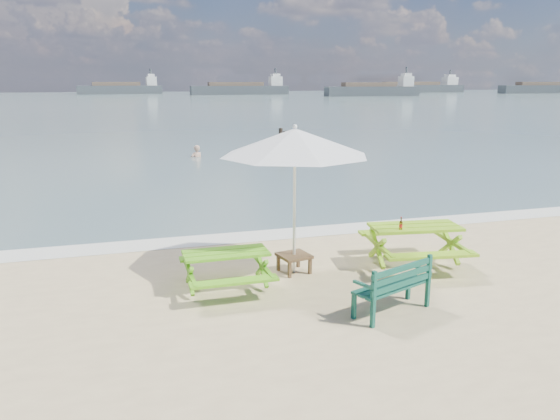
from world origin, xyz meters
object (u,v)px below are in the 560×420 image
object	(u,v)px
picnic_table_right	(414,246)
park_bench	(391,297)
patio_umbrella	(295,142)
beer_bottle	(401,225)
side_table	(294,263)
swimmer	(197,162)
picnic_table_left	(226,272)

from	to	relation	value
picnic_table_right	park_bench	world-z (taller)	park_bench
patio_umbrella	beer_bottle	bearing A→B (deg)	-14.14
park_bench	side_table	xyz separation A→B (m)	(-0.91, 2.21, -0.07)
picnic_table_right	side_table	bearing A→B (deg)	172.62
park_bench	beer_bottle	distance (m)	2.11
side_table	patio_umbrella	world-z (taller)	patio_umbrella
patio_umbrella	swimmer	world-z (taller)	patio_umbrella
picnic_table_right	patio_umbrella	distance (m)	3.21
picnic_table_left	beer_bottle	xyz separation A→B (m)	(3.39, 0.03, 0.57)
picnic_table_left	patio_umbrella	xyz separation A→B (m)	(1.42, 0.52, 2.17)
park_bench	picnic_table_right	bearing A→B (deg)	51.96
swimmer	picnic_table_right	bearing A→B (deg)	-83.45
picnic_table_right	beer_bottle	size ratio (longest dim) A/B	8.72
swimmer	patio_umbrella	bearing A→B (deg)	-91.55
picnic_table_right	park_bench	distance (m)	2.41
beer_bottle	swimmer	xyz separation A→B (m)	(-1.52, 17.14, -1.18)
beer_bottle	picnic_table_right	bearing A→B (deg)	23.82
picnic_table_left	beer_bottle	world-z (taller)	beer_bottle
picnic_table_right	picnic_table_left	bearing A→B (deg)	-176.80
park_bench	side_table	world-z (taller)	park_bench
picnic_table_left	patio_umbrella	world-z (taller)	patio_umbrella
beer_bottle	picnic_table_left	bearing A→B (deg)	-179.55
side_table	swimmer	world-z (taller)	swimmer
park_bench	picnic_table_left	bearing A→B (deg)	144.14
patio_umbrella	park_bench	bearing A→B (deg)	-67.56
patio_umbrella	swimmer	xyz separation A→B (m)	(0.45, 16.64, -2.77)
patio_umbrella	swimmer	distance (m)	16.88
picnic_table_left	swimmer	size ratio (longest dim) A/B	0.99
picnic_table_left	side_table	size ratio (longest dim) A/B	2.48
park_bench	patio_umbrella	size ratio (longest dim) A/B	0.44
side_table	picnic_table_right	bearing A→B (deg)	-7.38
swimmer	picnic_table_left	bearing A→B (deg)	-96.21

